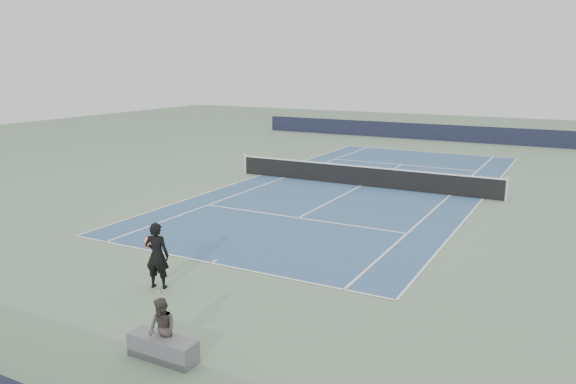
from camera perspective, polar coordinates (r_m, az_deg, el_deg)
The scene contains 7 objects.
ground at distance 26.48m, azimuth 7.42°, elevation 0.61°, with size 80.00×80.00×0.00m, color gray.
court_surface at distance 26.48m, azimuth 7.42°, elevation 0.62°, with size 10.97×23.77×0.01m, color #385B85.
tennis_net at distance 26.38m, azimuth 7.46°, elevation 1.68°, with size 12.90×0.10×1.07m.
windscreen_far at distance 43.37m, azimuth 16.01°, elevation 5.78°, with size 30.00×0.25×1.20m, color black.
tennis_player at distance 14.61m, azimuth -13.17°, elevation -6.28°, with size 0.83×0.63×1.72m.
tennis_ball at distance 14.54m, azimuth -12.95°, elevation -9.87°, with size 0.06×0.06×0.06m, color yellow.
spectator_bench at distance 11.37m, azimuth -12.63°, elevation -14.29°, with size 1.50×0.88×1.23m.
Camera 1 is at (9.15, -24.22, 5.57)m, focal length 35.00 mm.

